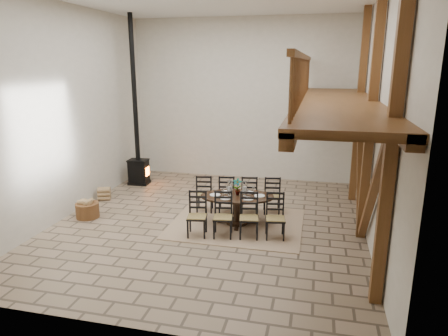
% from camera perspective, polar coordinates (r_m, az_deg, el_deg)
% --- Properties ---
extents(ground, '(8.00, 8.00, 0.00)m').
position_cam_1_polar(ground, '(9.50, -2.05, -7.75)').
color(ground, '#907860').
rests_on(ground, ground).
extents(room_shell, '(7.02, 8.02, 5.01)m').
position_cam_1_polar(room_shell, '(8.55, 5.61, 10.54)').
color(room_shell, beige).
rests_on(room_shell, ground).
extents(rug, '(3.00, 2.50, 0.02)m').
position_cam_1_polar(rug, '(9.41, 1.86, -7.90)').
color(rug, '#9D8265').
rests_on(rug, ground).
extents(dining_table, '(2.36, 2.19, 1.09)m').
position_cam_1_polar(dining_table, '(9.28, 1.88, -5.92)').
color(dining_table, black).
rests_on(dining_table, ground).
extents(wood_stove, '(0.62, 0.49, 5.00)m').
position_cam_1_polar(wood_stove, '(12.39, -12.25, 2.84)').
color(wood_stove, black).
rests_on(wood_stove, ground).
extents(log_basket, '(0.55, 0.55, 0.46)m').
position_cam_1_polar(log_basket, '(10.26, -18.93, -5.64)').
color(log_basket, brown).
rests_on(log_basket, ground).
extents(log_stack, '(0.39, 0.33, 0.34)m').
position_cam_1_polar(log_stack, '(11.41, -16.75, -3.55)').
color(log_stack, tan).
rests_on(log_stack, ground).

